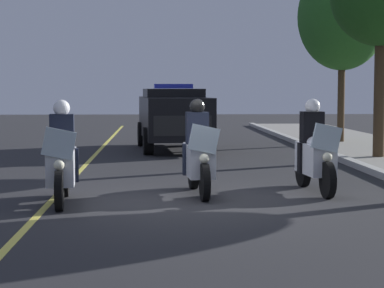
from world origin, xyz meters
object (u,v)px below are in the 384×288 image
Objects in this scene: police_motorcycle_lead_right at (199,156)px; police_motorcycle_trailing at (315,154)px; police_motorcycle_lead_left at (62,161)px; police_suv at (174,116)px; tree_behind_suv at (343,17)px.

police_motorcycle_lead_right is 1.00× the size of police_motorcycle_trailing.
police_motorcycle_trailing is (-0.18, 2.15, 0.00)m from police_motorcycle_lead_right.
police_motorcycle_lead_left is at bearing -76.98° from police_motorcycle_trailing.
police_motorcycle_lead_right and police_motorcycle_trailing have the same top height.
police_motorcycle_lead_left is at bearing -11.73° from police_suv.
police_motorcycle_lead_left is 1.00× the size of police_motorcycle_trailing.
police_motorcycle_lead_right is 0.35× the size of tree_behind_suv.
police_motorcycle_trailing is 11.97m from tree_behind_suv.
police_suv is at bearing -72.10° from tree_behind_suv.
police_motorcycle_lead_left is 4.60m from police_motorcycle_trailing.
police_motorcycle_lead_left is 2.48m from police_motorcycle_lead_right.
police_motorcycle_lead_left is 14.73m from tree_behind_suv.
police_motorcycle_lead_left is 10.29m from police_suv.
police_suv reaches higher than police_motorcycle_trailing.
police_motorcycle_lead_left is at bearing -33.34° from tree_behind_suv.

